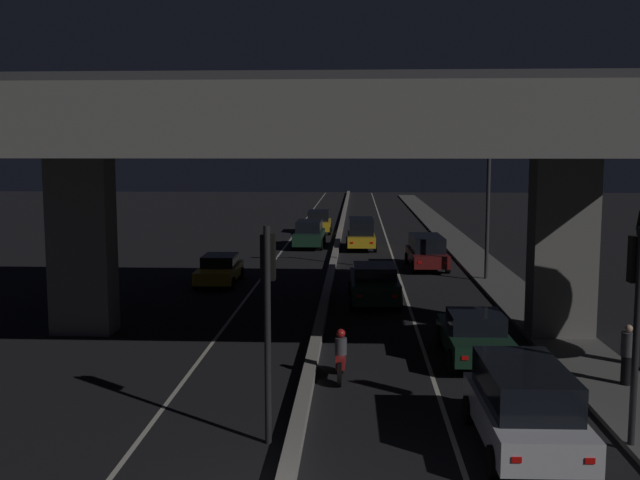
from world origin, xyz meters
name	(u,v)px	position (x,y,z in m)	size (l,w,h in m)	color
lane_line_left_inner	(284,249)	(-3.36, 35.00, 0.00)	(0.12, 126.00, 0.00)	beige
lane_line_right_inner	(390,249)	(3.36, 35.00, 0.00)	(0.12, 126.00, 0.00)	beige
median_divider	(337,247)	(0.00, 35.00, 0.15)	(0.34, 126.00, 0.30)	gray
sidewalk_right	(482,266)	(7.96, 28.00, 0.06)	(2.21, 126.00, 0.13)	#5B5956
elevated_overpass	(318,134)	(0.00, 12.84, 6.71)	(21.03, 13.44, 8.72)	slate
traffic_light_left_of_median	(268,295)	(-0.57, 3.53, 3.16)	(0.30, 0.49, 4.63)	black
traffic_light_right_of_median	(636,299)	(6.95, 3.53, 3.17)	(0.30, 0.49, 4.64)	black
street_lamp	(480,181)	(7.01, 23.65, 4.75)	(2.68, 0.32, 7.95)	#2D2D30
car_white_lead	(524,405)	(4.76, 3.46, 0.92)	(2.06, 4.39, 1.74)	silver
car_dark_green_second	(475,336)	(4.76, 10.02, 0.74)	(1.93, 4.37, 1.45)	black
car_dark_green_third	(374,283)	(1.98, 18.41, 0.80)	(2.14, 4.84, 1.57)	black
car_dark_red_fourth	(427,251)	(4.93, 27.40, 0.92)	(2.07, 4.78, 1.73)	#591414
car_taxi_yellow_fifth	(361,233)	(1.53, 34.93, 1.02)	(1.92, 4.27, 1.95)	gold
car_taxi_yellow_lead_oncoming	(220,269)	(-5.08, 22.23, 0.70)	(1.91, 4.35, 1.35)	gold
car_dark_green_second_oncoming	(309,234)	(-1.78, 35.76, 0.88)	(1.97, 4.70, 1.71)	black
car_taxi_yellow_third_oncoming	(319,222)	(-1.61, 44.07, 0.87)	(1.93, 4.01, 1.71)	gold
motorcycle_red_filtering_near	(341,358)	(0.86, 7.91, 0.60)	(0.33, 1.81, 1.40)	black
pedestrian_on_sidewalk	(627,355)	(8.28, 7.49, 0.91)	(0.35, 0.35, 1.58)	black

